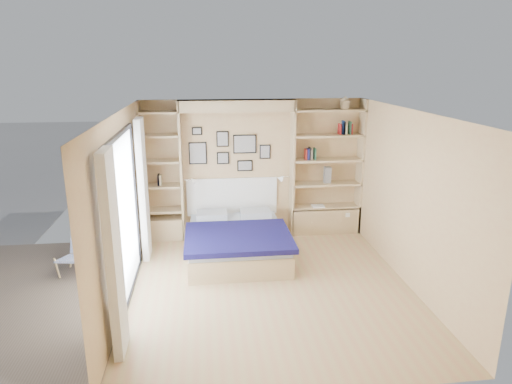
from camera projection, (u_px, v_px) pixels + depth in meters
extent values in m
plane|color=tan|center=(270.00, 286.00, 6.60)|extent=(4.50, 4.50, 0.00)
plane|color=tan|center=(253.00, 168.00, 8.40)|extent=(4.00, 0.00, 4.00)
plane|color=tan|center=(308.00, 279.00, 4.11)|extent=(4.00, 0.00, 4.00)
plane|color=tan|center=(122.00, 210.00, 6.03)|extent=(0.00, 4.50, 4.50)
plane|color=tan|center=(410.00, 199.00, 6.48)|extent=(0.00, 4.50, 4.50)
plane|color=white|center=(272.00, 112.00, 5.91)|extent=(4.50, 4.50, 0.00)
cube|color=tan|center=(181.00, 172.00, 8.09)|extent=(0.04, 0.35, 2.50)
cube|color=tan|center=(292.00, 169.00, 8.31)|extent=(0.04, 0.35, 2.50)
cube|color=tan|center=(237.00, 106.00, 7.89)|extent=(2.00, 0.35, 0.20)
cube|color=tan|center=(360.00, 167.00, 8.46)|extent=(0.04, 0.35, 2.50)
cube|color=tan|center=(142.00, 173.00, 8.02)|extent=(0.04, 0.35, 2.50)
cube|color=tan|center=(325.00, 219.00, 8.66)|extent=(1.30, 0.35, 0.50)
cube|color=tan|center=(165.00, 228.00, 8.34)|extent=(0.70, 0.35, 0.40)
cube|color=black|center=(118.00, 136.00, 5.77)|extent=(0.04, 2.08, 0.06)
cube|color=black|center=(131.00, 292.00, 6.37)|extent=(0.04, 2.08, 0.06)
cube|color=black|center=(110.00, 250.00, 5.10)|extent=(0.04, 0.06, 2.20)
cube|color=black|center=(135.00, 198.00, 7.05)|extent=(0.04, 0.06, 2.20)
cube|color=silver|center=(124.00, 219.00, 6.07)|extent=(0.01, 2.00, 2.20)
cube|color=white|center=(114.00, 256.00, 4.83)|extent=(0.10, 0.45, 2.30)
cube|color=white|center=(143.00, 190.00, 7.32)|extent=(0.10, 0.45, 2.30)
cube|color=tan|center=(325.00, 207.00, 8.59)|extent=(1.30, 0.35, 0.04)
cube|color=tan|center=(326.00, 184.00, 8.47)|extent=(1.30, 0.35, 0.04)
cube|color=tan|center=(327.00, 160.00, 8.35)|extent=(1.30, 0.35, 0.04)
cube|color=tan|center=(328.00, 136.00, 8.22)|extent=(1.30, 0.35, 0.04)
cube|color=tan|center=(329.00, 110.00, 8.10)|extent=(1.30, 0.35, 0.04)
cube|color=tan|center=(164.00, 210.00, 8.25)|extent=(0.70, 0.35, 0.04)
cube|color=tan|center=(162.00, 186.00, 8.12)|extent=(0.70, 0.35, 0.04)
cube|color=tan|center=(161.00, 161.00, 8.00)|extent=(0.70, 0.35, 0.04)
cube|color=tan|center=(159.00, 136.00, 7.87)|extent=(0.70, 0.35, 0.04)
cube|color=tan|center=(158.00, 112.00, 7.76)|extent=(0.70, 0.35, 0.04)
cube|color=tan|center=(237.00, 246.00, 7.60)|extent=(1.57, 1.96, 0.34)
cube|color=#AEB5BE|center=(237.00, 234.00, 7.54)|extent=(1.53, 1.92, 0.10)
cube|color=#110F41|center=(238.00, 237.00, 7.20)|extent=(1.67, 1.37, 0.08)
cube|color=#AEB5BE|center=(212.00, 215.00, 8.11)|extent=(0.54, 0.39, 0.12)
cube|color=#AEB5BE|center=(256.00, 213.00, 8.20)|extent=(0.54, 0.39, 0.12)
cube|color=white|center=(232.00, 196.00, 8.48)|extent=(1.67, 0.04, 0.70)
cube|color=black|center=(198.00, 153.00, 8.19)|extent=(0.32, 0.02, 0.40)
cube|color=gray|center=(198.00, 153.00, 8.18)|extent=(0.28, 0.01, 0.36)
cube|color=black|center=(223.00, 139.00, 8.17)|extent=(0.22, 0.02, 0.28)
cube|color=gray|center=(223.00, 139.00, 8.16)|extent=(0.18, 0.01, 0.24)
cube|color=black|center=(223.00, 158.00, 8.26)|extent=(0.22, 0.02, 0.22)
cube|color=gray|center=(223.00, 158.00, 8.25)|extent=(0.18, 0.01, 0.18)
cube|color=black|center=(245.00, 144.00, 8.24)|extent=(0.42, 0.02, 0.34)
cube|color=gray|center=(245.00, 144.00, 8.23)|extent=(0.38, 0.01, 0.30)
cube|color=black|center=(245.00, 166.00, 8.35)|extent=(0.28, 0.02, 0.20)
cube|color=gray|center=(245.00, 166.00, 8.34)|extent=(0.24, 0.01, 0.16)
cube|color=black|center=(265.00, 152.00, 8.32)|extent=(0.20, 0.02, 0.26)
cube|color=gray|center=(265.00, 152.00, 8.31)|extent=(0.16, 0.01, 0.22)
cube|color=black|center=(197.00, 131.00, 8.08)|extent=(0.18, 0.02, 0.14)
cube|color=gray|center=(197.00, 131.00, 8.06)|extent=(0.14, 0.01, 0.10)
cylinder|color=silver|center=(190.00, 180.00, 8.07)|extent=(0.20, 0.02, 0.02)
cone|color=white|center=(195.00, 181.00, 8.09)|extent=(0.13, 0.12, 0.15)
cylinder|color=silver|center=(285.00, 177.00, 8.26)|extent=(0.20, 0.02, 0.02)
cone|color=white|center=(280.00, 178.00, 8.26)|extent=(0.13, 0.12, 0.15)
cube|color=#A8291F|center=(306.00, 154.00, 8.26)|extent=(0.02, 0.15, 0.19)
cube|color=navy|center=(308.00, 154.00, 8.27)|extent=(0.03, 0.15, 0.20)
cube|color=black|center=(310.00, 153.00, 8.27)|extent=(0.03, 0.15, 0.22)
cube|color=tan|center=(311.00, 154.00, 8.28)|extent=(0.04, 0.15, 0.18)
cube|color=#26593F|center=(315.00, 154.00, 8.28)|extent=(0.03, 0.15, 0.21)
cube|color=#A51E1E|center=(339.00, 129.00, 8.21)|extent=(0.02, 0.15, 0.19)
cube|color=navy|center=(343.00, 128.00, 8.21)|extent=(0.03, 0.15, 0.24)
cube|color=black|center=(344.00, 128.00, 8.21)|extent=(0.03, 0.15, 0.23)
cube|color=#C0BD87|center=(345.00, 129.00, 8.22)|extent=(0.04, 0.15, 0.17)
cube|color=#26593F|center=(350.00, 128.00, 8.22)|extent=(0.03, 0.15, 0.23)
cube|color=#A51E1E|center=(351.00, 129.00, 8.23)|extent=(0.03, 0.15, 0.19)
cube|color=navy|center=(158.00, 180.00, 8.08)|extent=(0.02, 0.15, 0.19)
cube|color=black|center=(159.00, 180.00, 8.08)|extent=(0.03, 0.15, 0.20)
cube|color=#BFB28C|center=(161.00, 180.00, 8.08)|extent=(0.03, 0.15, 0.19)
cube|color=tan|center=(345.00, 105.00, 8.10)|extent=(0.13, 0.13, 0.15)
cone|color=tan|center=(345.00, 98.00, 8.07)|extent=(0.20, 0.20, 0.08)
cube|color=slate|center=(327.00, 175.00, 8.42)|extent=(0.12, 0.12, 0.30)
cube|color=white|center=(318.00, 206.00, 8.52)|extent=(0.22, 0.16, 0.03)
cube|color=#736255|center=(9.00, 301.00, 6.20)|extent=(3.20, 4.00, 0.05)
cylinder|color=tan|center=(57.00, 269.00, 6.72)|extent=(0.05, 0.13, 0.39)
cylinder|color=tan|center=(86.00, 269.00, 6.70)|extent=(0.05, 0.13, 0.39)
cylinder|color=tan|center=(72.00, 248.00, 7.21)|extent=(0.08, 0.32, 0.64)
cylinder|color=tan|center=(99.00, 248.00, 7.19)|extent=(0.08, 0.32, 0.64)
cube|color=#3E57B8|center=(77.00, 258.00, 6.88)|extent=(0.52, 0.60, 0.14)
cube|color=#3E57B8|center=(85.00, 236.00, 7.18)|extent=(0.47, 0.28, 0.52)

